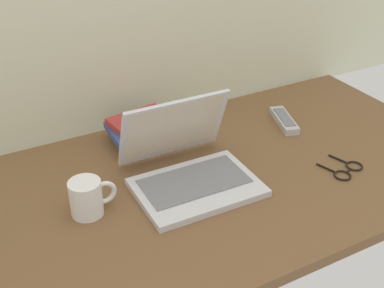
# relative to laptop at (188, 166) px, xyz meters

# --- Properties ---
(desk) EXTENTS (1.60, 0.76, 0.03)m
(desk) POSITION_rel_laptop_xyz_m (0.01, -0.02, -0.06)
(desk) COLOR brown
(desk) RESTS_ON ground
(laptop) EXTENTS (0.31, 0.30, 0.21)m
(laptop) POSITION_rel_laptop_xyz_m (0.00, 0.00, 0.00)
(laptop) COLOR silver
(laptop) RESTS_ON desk
(coffee_mug) EXTENTS (0.12, 0.08, 0.09)m
(coffee_mug) POSITION_rel_laptop_xyz_m (-0.27, -0.01, 0.00)
(coffee_mug) COLOR white
(coffee_mug) RESTS_ON desk
(remote_control_near) EXTENTS (0.09, 0.17, 0.02)m
(remote_control_near) POSITION_rel_laptop_xyz_m (0.41, 0.13, -0.03)
(remote_control_near) COLOR #B7B7B7
(remote_control_near) RESTS_ON desk
(eyeglasses) EXTENTS (0.12, 0.13, 0.01)m
(eyeglasses) POSITION_rel_laptop_xyz_m (0.40, -0.17, -0.04)
(eyeglasses) COLOR black
(eyeglasses) RESTS_ON desk
(book_stack) EXTENTS (0.21, 0.17, 0.07)m
(book_stack) POSITION_rel_laptop_xyz_m (-0.02, 0.24, -0.01)
(book_stack) COLOR silver
(book_stack) RESTS_ON desk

